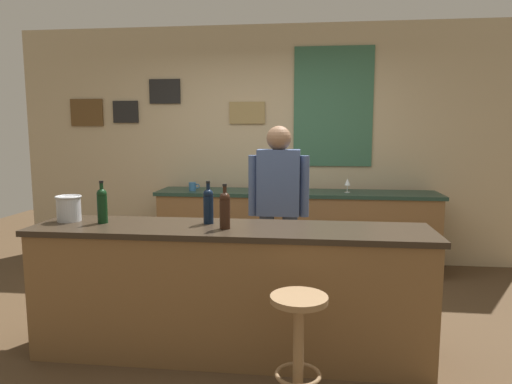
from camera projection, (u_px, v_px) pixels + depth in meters
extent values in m
plane|color=#4C3823|center=(239.00, 328.00, 3.68)|extent=(10.00, 10.00, 0.00)
cube|color=tan|center=(264.00, 146.00, 5.49)|extent=(6.00, 0.06, 2.80)
cube|color=brown|center=(87.00, 113.00, 5.64)|extent=(0.41, 0.02, 0.33)
cube|color=black|center=(126.00, 112.00, 5.59)|extent=(0.31, 0.02, 0.26)
cube|color=black|center=(165.00, 91.00, 5.50)|extent=(0.38, 0.02, 0.29)
cube|color=#997F4C|center=(247.00, 113.00, 5.41)|extent=(0.42, 0.02, 0.26)
cube|color=#38664C|center=(333.00, 107.00, 5.29)|extent=(0.91, 0.02, 1.37)
cube|color=brown|center=(230.00, 293.00, 3.22)|extent=(2.71, 0.57, 0.88)
cube|color=#2D2319|center=(230.00, 230.00, 3.16)|extent=(2.77, 0.60, 0.04)
cube|color=brown|center=(296.00, 232.00, 5.20)|extent=(3.08, 0.53, 0.86)
cube|color=#1E382D|center=(296.00, 193.00, 5.14)|extent=(3.14, 0.56, 0.04)
cylinder|color=#384766|center=(289.00, 263.00, 3.98)|extent=(0.13, 0.13, 0.86)
cylinder|color=#384766|center=(267.00, 263.00, 4.01)|extent=(0.13, 0.13, 0.86)
cube|color=#3F517A|center=(279.00, 182.00, 3.90)|extent=(0.36, 0.20, 0.56)
sphere|color=brown|center=(279.00, 138.00, 3.85)|extent=(0.21, 0.21, 0.21)
cylinder|color=#3F517A|center=(304.00, 186.00, 3.88)|extent=(0.08, 0.08, 0.52)
cylinder|color=#3F517A|center=(253.00, 186.00, 3.93)|extent=(0.08, 0.08, 0.52)
cylinder|color=olive|center=(298.00, 357.00, 2.55)|extent=(0.06, 0.06, 0.65)
torus|color=olive|center=(298.00, 375.00, 2.57)|extent=(0.26, 0.26, 0.02)
cylinder|color=olive|center=(299.00, 299.00, 2.51)|extent=(0.32, 0.32, 0.03)
cylinder|color=black|center=(102.00, 209.00, 3.28)|extent=(0.07, 0.07, 0.20)
sphere|color=black|center=(102.00, 194.00, 3.26)|extent=(0.07, 0.07, 0.07)
cylinder|color=black|center=(101.00, 189.00, 3.26)|extent=(0.03, 0.03, 0.09)
cylinder|color=black|center=(101.00, 182.00, 3.25)|extent=(0.03, 0.03, 0.02)
cylinder|color=black|center=(208.00, 210.00, 3.26)|extent=(0.07, 0.07, 0.20)
sphere|color=black|center=(208.00, 194.00, 3.24)|extent=(0.07, 0.07, 0.07)
cylinder|color=black|center=(208.00, 190.00, 3.24)|extent=(0.03, 0.03, 0.09)
cylinder|color=black|center=(208.00, 182.00, 3.23)|extent=(0.03, 0.03, 0.02)
cylinder|color=black|center=(225.00, 214.00, 3.09)|extent=(0.07, 0.07, 0.20)
sphere|color=black|center=(225.00, 198.00, 3.07)|extent=(0.07, 0.07, 0.07)
cylinder|color=black|center=(225.00, 193.00, 3.07)|extent=(0.03, 0.03, 0.09)
cylinder|color=black|center=(225.00, 185.00, 3.06)|extent=(0.03, 0.03, 0.02)
cylinder|color=#B7BABF|center=(69.00, 209.00, 3.35)|extent=(0.17, 0.17, 0.18)
torus|color=#B7BABF|center=(68.00, 197.00, 3.34)|extent=(0.19, 0.19, 0.02)
cylinder|color=silver|center=(286.00, 192.00, 5.09)|extent=(0.06, 0.06, 0.00)
cylinder|color=silver|center=(286.00, 188.00, 5.09)|extent=(0.01, 0.01, 0.07)
cone|color=silver|center=(287.00, 182.00, 5.08)|extent=(0.07, 0.07, 0.08)
cylinder|color=silver|center=(347.00, 192.00, 5.05)|extent=(0.06, 0.06, 0.00)
cylinder|color=silver|center=(347.00, 189.00, 5.05)|extent=(0.01, 0.01, 0.07)
cone|color=silver|center=(347.00, 182.00, 5.04)|extent=(0.07, 0.07, 0.08)
cylinder|color=#336699|center=(192.00, 186.00, 5.20)|extent=(0.08, 0.08, 0.09)
torus|color=#336699|center=(197.00, 186.00, 5.19)|extent=(0.06, 0.01, 0.06)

